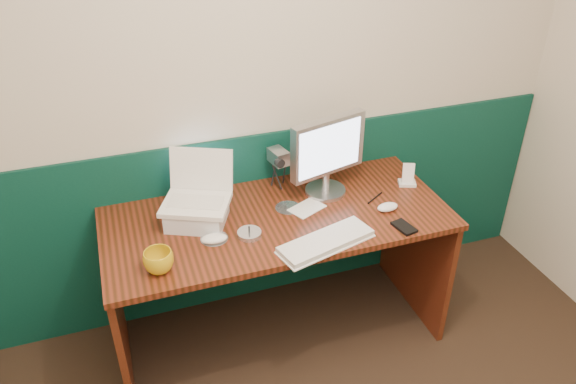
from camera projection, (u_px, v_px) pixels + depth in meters
name	position (u px, v px, depth m)	size (l,w,h in m)	color
back_wall	(236.00, 88.00, 2.61)	(3.50, 0.04, 2.50)	beige
wainscot	(243.00, 222.00, 3.00)	(3.48, 0.02, 1.00)	#072F2A
desk	(278.00, 278.00, 2.80)	(1.60, 0.70, 0.75)	#311709
laptop_riser	(197.00, 214.00, 2.53)	(0.25, 0.21, 0.09)	silver
laptop	(194.00, 183.00, 2.45)	(0.29, 0.22, 0.24)	white
monitor	(327.00, 157.00, 2.68)	(0.40, 0.11, 0.40)	#ACACB1
keyboard	(326.00, 242.00, 2.41)	(0.43, 0.14, 0.02)	white
mouse_right	(388.00, 207.00, 2.63)	(0.10, 0.06, 0.03)	white
mouse_left	(214.00, 238.00, 2.42)	(0.11, 0.07, 0.04)	white
mug	(159.00, 261.00, 2.24)	(0.12, 0.12, 0.10)	gold
camcorder	(278.00, 168.00, 2.78)	(0.09, 0.13, 0.21)	#ADADB2
cd_spindle	(249.00, 234.00, 2.46)	(0.11, 0.11, 0.02)	silver
cd_loose_a	(214.00, 238.00, 2.45)	(0.12, 0.12, 0.00)	#B3BBC4
cd_loose_b	(288.00, 208.00, 2.66)	(0.12, 0.12, 0.00)	silver
pen	(375.00, 198.00, 2.73)	(0.01, 0.01, 0.12)	black
papers	(307.00, 208.00, 2.65)	(0.16, 0.11, 0.00)	white
dock	(407.00, 183.00, 2.84)	(0.09, 0.06, 0.02)	silver
music_player	(408.00, 173.00, 2.81)	(0.06, 0.01, 0.10)	white
pda	(404.00, 227.00, 2.51)	(0.07, 0.11, 0.01)	black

